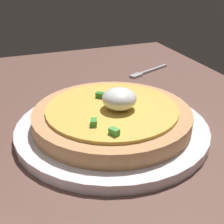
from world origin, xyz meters
TOP-DOWN VIEW (x-y plane):
  - dining_table at (0.00, 0.00)cm, footprint 94.37×70.93cm
  - plate at (2.01, -4.01)cm, footprint 27.79×27.79cm
  - pizza at (1.97, -4.05)cm, footprint 22.68×22.68cm
  - fork at (23.72, -20.40)cm, footprint 5.34×11.02cm

SIDE VIEW (x-z plane):
  - dining_table at x=0.00cm, z-range 0.00..2.75cm
  - fork at x=23.72cm, z-range 2.75..3.25cm
  - plate at x=2.01cm, z-range 2.75..4.16cm
  - pizza at x=1.97cm, z-range 2.77..8.45cm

